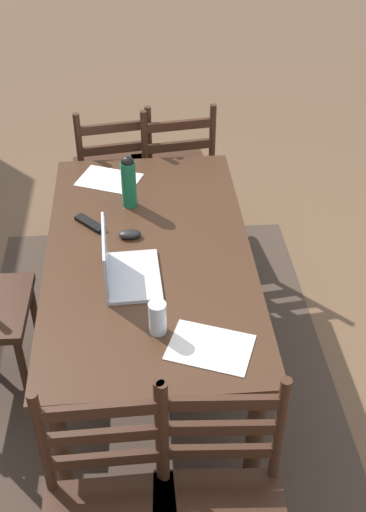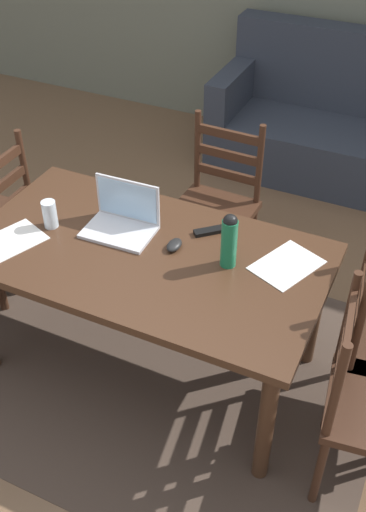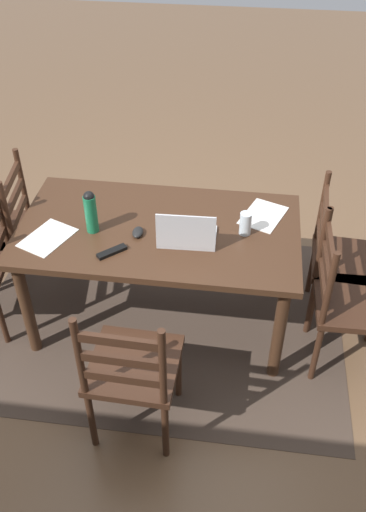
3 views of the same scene
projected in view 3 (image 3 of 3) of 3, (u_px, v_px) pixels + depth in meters
ground_plane at (162, 317)px, 3.64m from camera, size 14.00×14.00×0.00m
area_rug at (162, 316)px, 3.64m from camera, size 2.32×1.75×0.01m
dining_table at (159, 240)px, 3.23m from camera, size 1.61×0.89×0.73m
chair_left_far at (348, 301)px, 3.10m from camera, size 0.45×0.45×0.95m
chair_far_head at (132, 370)px, 2.73m from camera, size 0.45×0.45×0.95m
chair_left_near at (342, 260)px, 3.37m from camera, size 0.47×0.47×0.95m
laptop at (187, 235)px, 3.03m from camera, size 0.33×0.23×0.23m
water_bottle at (91, 211)px, 3.07m from camera, size 0.07×0.07×0.26m
drinking_glass at (245, 224)px, 3.09m from camera, size 0.07×0.07×0.13m
computer_mouse at (138, 232)px, 3.11m from camera, size 0.06×0.10×0.03m
tv_remote at (112, 252)px, 2.99m from camera, size 0.16×0.15×0.02m
paper_stack_left at (48, 238)px, 3.10m from camera, size 0.31×0.35×0.00m
paper_stack_right at (263, 215)px, 3.26m from camera, size 0.30×0.35×0.00m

